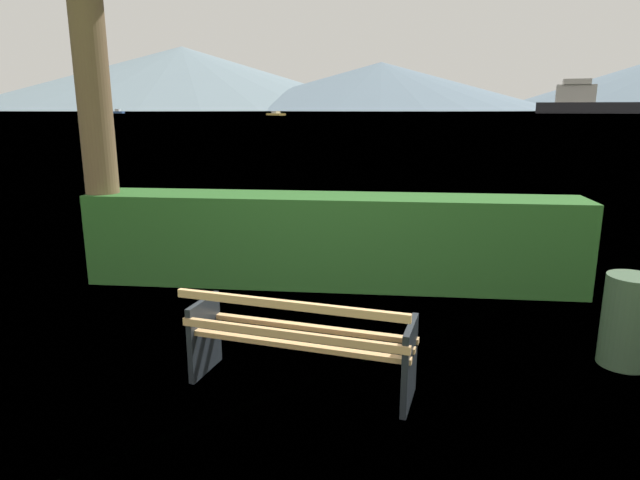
{
  "coord_description": "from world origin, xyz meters",
  "views": [
    {
      "loc": [
        0.61,
        -4.2,
        2.3
      ],
      "look_at": [
        0.0,
        1.42,
        0.93
      ],
      "focal_mm": 30.74,
      "sensor_mm": 36.0,
      "label": 1
    }
  ],
  "objects": [
    {
      "name": "ground_plane",
      "position": [
        0.0,
        0.0,
        0.0
      ],
      "size": [
        1400.0,
        1400.0,
        0.0
      ],
      "primitive_type": "plane",
      "color": "#567A38"
    },
    {
      "name": "water_surface",
      "position": [
        0.0,
        307.65,
        0.0
      ],
      "size": [
        620.0,
        620.0,
        0.0
      ],
      "primitive_type": "plane",
      "color": "#6B8EA3",
      "rests_on": "ground_plane"
    },
    {
      "name": "park_bench",
      "position": [
        -0.01,
        -0.06,
        0.43
      ],
      "size": [
        1.96,
        0.93,
        0.87
      ],
      "color": "tan",
      "rests_on": "ground_plane"
    },
    {
      "name": "hedge_row",
      "position": [
        0.0,
        2.8,
        0.6
      ],
      "size": [
        6.44,
        0.79,
        1.19
      ],
      "primitive_type": "cube",
      "color": "#285B23",
      "rests_on": "ground_plane"
    },
    {
      "name": "trash_bin",
      "position": [
        2.88,
        0.71,
        0.42
      ],
      "size": [
        0.44,
        0.44,
        0.85
      ],
      "primitive_type": "cylinder",
      "color": "#385138",
      "rests_on": "ground_plane"
    },
    {
      "name": "cargo_ship_large",
      "position": [
        103.63,
        244.06,
        3.96
      ],
      "size": [
        86.3,
        34.72,
        14.17
      ],
      "color": "#232328",
      "rests_on": "water_surface"
    },
    {
      "name": "sailboat_mid",
      "position": [
        -31.78,
        167.38,
        0.44
      ],
      "size": [
        6.66,
        6.32,
        1.24
      ],
      "color": "gold",
      "rests_on": "water_surface"
    },
    {
      "name": "tender_far",
      "position": [
        -109.25,
        221.12,
        0.62
      ],
      "size": [
        5.5,
        2.92,
        1.78
      ],
      "color": "#335693",
      "rests_on": "water_surface"
    },
    {
      "name": "distant_hills",
      "position": [
        40.34,
        557.91,
        30.86
      ],
      "size": [
        948.99,
        446.69,
        66.25
      ],
      "color": "slate",
      "rests_on": "ground_plane"
    }
  ]
}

